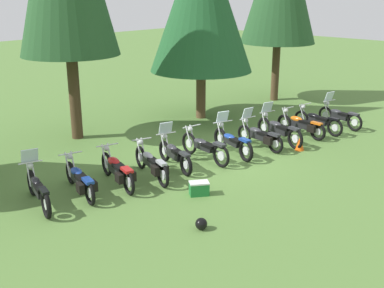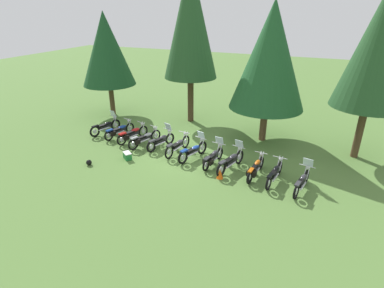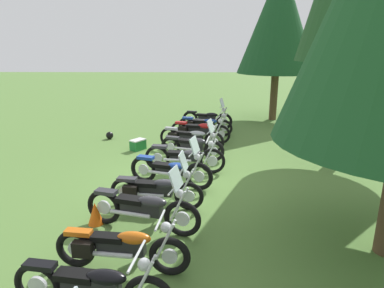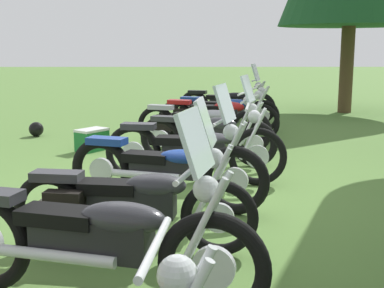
# 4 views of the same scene
# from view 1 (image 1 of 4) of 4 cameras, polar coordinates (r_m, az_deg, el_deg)

# --- Properties ---
(ground_plane) EXTENTS (80.00, 80.00, 0.00)m
(ground_plane) POSITION_cam_1_polar(r_m,az_deg,el_deg) (16.03, 3.57, -1.64)
(ground_plane) COLOR #547A38
(motorcycle_0) EXTENTS (0.89, 2.24, 1.37)m
(motorcycle_0) POSITION_cam_1_polar(r_m,az_deg,el_deg) (13.04, -17.82, -5.12)
(motorcycle_0) COLOR black
(motorcycle_0) RESTS_ON ground_plane
(motorcycle_1) EXTENTS (0.98, 2.26, 0.99)m
(motorcycle_1) POSITION_cam_1_polar(r_m,az_deg,el_deg) (13.42, -13.15, -4.12)
(motorcycle_1) COLOR black
(motorcycle_1) RESTS_ON ground_plane
(motorcycle_2) EXTENTS (1.01, 2.32, 1.01)m
(motorcycle_2) POSITION_cam_1_polar(r_m,az_deg,el_deg) (13.84, -8.83, -3.00)
(motorcycle_2) COLOR black
(motorcycle_2) RESTS_ON ground_plane
(motorcycle_3) EXTENTS (1.01, 2.31, 1.02)m
(motorcycle_3) POSITION_cam_1_polar(r_m,az_deg,el_deg) (14.23, -4.79, -2.31)
(motorcycle_3) COLOR black
(motorcycle_3) RESTS_ON ground_plane
(motorcycle_4) EXTENTS (0.90, 2.10, 1.35)m
(motorcycle_4) POSITION_cam_1_polar(r_m,az_deg,el_deg) (14.99, -2.10, -1.18)
(motorcycle_4) COLOR black
(motorcycle_4) RESTS_ON ground_plane
(motorcycle_5) EXTENTS (0.73, 2.37, 1.03)m
(motorcycle_5) POSITION_cam_1_polar(r_m,az_deg,el_deg) (15.65, 1.49, -0.32)
(motorcycle_5) COLOR black
(motorcycle_5) RESTS_ON ground_plane
(motorcycle_6) EXTENTS (0.98, 2.23, 1.38)m
(motorcycle_6) POSITION_cam_1_polar(r_m,az_deg,el_deg) (16.23, 4.81, 0.31)
(motorcycle_6) COLOR black
(motorcycle_6) RESTS_ON ground_plane
(motorcycle_7) EXTENTS (0.81, 2.16, 1.34)m
(motorcycle_7) POSITION_cam_1_polar(r_m,az_deg,el_deg) (17.00, 8.11, 1.00)
(motorcycle_7) COLOR black
(motorcycle_7) RESTS_ON ground_plane
(motorcycle_8) EXTENTS (0.93, 2.38, 1.38)m
(motorcycle_8) POSITION_cam_1_polar(r_m,az_deg,el_deg) (17.72, 10.26, 1.71)
(motorcycle_8) COLOR black
(motorcycle_8) RESTS_ON ground_plane
(motorcycle_9) EXTENTS (0.69, 2.26, 0.99)m
(motorcycle_9) POSITION_cam_1_polar(r_m,az_deg,el_deg) (18.68, 12.89, 2.21)
(motorcycle_9) COLOR black
(motorcycle_9) RESTS_ON ground_plane
(motorcycle_10) EXTENTS (0.69, 2.30, 1.00)m
(motorcycle_10) POSITION_cam_1_polar(r_m,az_deg,el_deg) (19.40, 14.67, 2.69)
(motorcycle_10) COLOR black
(motorcycle_10) RESTS_ON ground_plane
(motorcycle_11) EXTENTS (0.73, 2.13, 1.36)m
(motorcycle_11) POSITION_cam_1_polar(r_m,az_deg,el_deg) (20.33, 17.08, 3.22)
(motorcycle_11) COLOR black
(motorcycle_11) RESTS_ON ground_plane
(picnic_cooler) EXTENTS (0.62, 0.58, 0.38)m
(picnic_cooler) POSITION_cam_1_polar(r_m,az_deg,el_deg) (13.15, 0.85, -5.29)
(picnic_cooler) COLOR #1E7233
(picnic_cooler) RESTS_ON ground_plane
(traffic_cone) EXTENTS (0.32, 0.32, 0.48)m
(traffic_cone) POSITION_cam_1_polar(r_m,az_deg,el_deg) (17.10, 12.67, 0.06)
(traffic_cone) COLOR #EA590F
(traffic_cone) RESTS_ON ground_plane
(dropped_helmet) EXTENTS (0.29, 0.29, 0.29)m
(dropped_helmet) POSITION_cam_1_polar(r_m,az_deg,el_deg) (11.38, 1.11, -9.46)
(dropped_helmet) COLOR black
(dropped_helmet) RESTS_ON ground_plane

